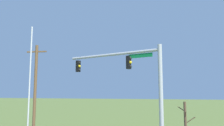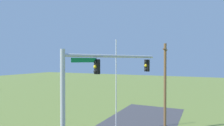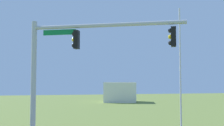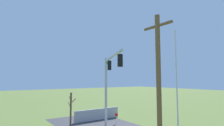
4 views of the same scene
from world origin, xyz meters
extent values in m
cylinder|color=#B2B5BA|center=(2.80, -0.69, 3.83)|extent=(0.28, 0.28, 7.66)
cylinder|color=#B2B5BA|center=(-0.79, 0.98, 7.31)|extent=(7.25, 3.51, 0.20)
cube|color=#0F7238|center=(1.51, -0.09, 7.03)|extent=(1.65, 0.79, 0.28)
cube|color=black|center=(0.65, 0.31, 6.61)|extent=(0.37, 0.43, 0.96)
sphere|color=black|center=(0.78, 0.25, 6.91)|extent=(0.22, 0.22, 0.22)
sphere|color=yellow|center=(0.78, 0.25, 6.61)|extent=(0.22, 0.22, 0.22)
sphere|color=black|center=(0.78, 0.25, 6.31)|extent=(0.22, 0.22, 0.22)
cube|color=black|center=(-3.80, 2.38, 6.61)|extent=(0.37, 0.43, 0.96)
sphere|color=black|center=(-3.66, 2.31, 6.91)|extent=(0.22, 0.22, 0.22)
sphere|color=yellow|center=(-3.66, 2.31, 6.61)|extent=(0.22, 0.22, 0.22)
sphere|color=black|center=(-3.66, 2.31, 6.31)|extent=(0.22, 0.22, 0.22)
cylinder|color=silver|center=(-6.02, -1.34, 4.54)|extent=(0.10, 0.10, 9.09)
cylinder|color=brown|center=(-8.01, 3.07, 4.35)|extent=(0.26, 0.26, 8.69)
cube|color=brown|center=(-8.01, 3.07, 8.09)|extent=(1.90, 0.12, 0.12)
camera|label=1|loc=(1.83, -14.88, 4.78)|focal=34.09mm
camera|label=2|loc=(11.45, 6.50, 6.99)|focal=31.05mm
camera|label=3|loc=(2.22, 14.87, 4.46)|focal=45.47mm
camera|label=4|loc=(-14.33, 10.55, 5.21)|focal=28.64mm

